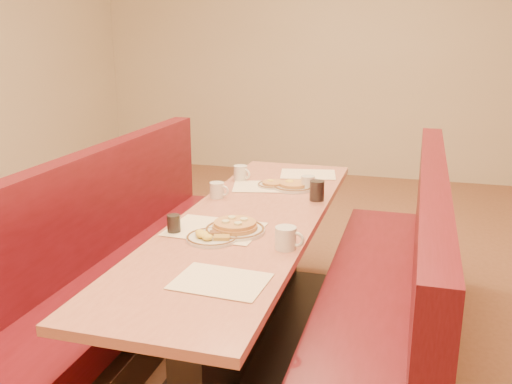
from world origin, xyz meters
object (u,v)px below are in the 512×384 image
(booth_left, at_px, (125,271))
(coffee_mug_d, at_px, (241,173))
(coffee_mug_b, at_px, (218,190))
(coffee_mug_c, at_px, (308,183))
(booth_right, at_px, (390,305))
(pancake_plate, at_px, (235,228))
(coffee_mug_a, at_px, (287,238))
(soda_tumbler_near, at_px, (174,224))
(soda_tumbler_mid, at_px, (317,191))
(eggs_plate, at_px, (211,237))
(diner_table, at_px, (249,285))

(booth_left, xyz_separation_m, coffee_mug_d, (0.47, 0.71, 0.44))
(coffee_mug_b, bearing_deg, coffee_mug_c, 39.53)
(booth_right, xyz_separation_m, coffee_mug_c, (-0.54, 0.60, 0.43))
(pancake_plate, bearing_deg, coffee_mug_a, -26.15)
(booth_left, xyz_separation_m, booth_right, (1.46, 0.00, 0.00))
(coffee_mug_a, distance_m, coffee_mug_b, 0.87)
(booth_left, bearing_deg, coffee_mug_b, 33.22)
(pancake_plate, xyz_separation_m, soda_tumbler_near, (-0.28, -0.08, 0.02))
(pancake_plate, bearing_deg, soda_tumbler_mid, 66.00)
(booth_left, xyz_separation_m, coffee_mug_b, (0.46, 0.30, 0.43))
(eggs_plate, bearing_deg, coffee_mug_d, 100.34)
(coffee_mug_a, height_order, soda_tumbler_near, coffee_mug_a)
(soda_tumbler_mid, bearing_deg, booth_right, -41.71)
(pancake_plate, relative_size, soda_tumbler_near, 3.26)
(soda_tumbler_mid, bearing_deg, coffee_mug_d, 150.72)
(diner_table, distance_m, eggs_plate, 0.53)
(booth_right, height_order, coffee_mug_d, booth_right)
(pancake_plate, distance_m, coffee_mug_d, 0.97)
(booth_left, height_order, soda_tumbler_mid, booth_left)
(coffee_mug_d, height_order, soda_tumbler_mid, soda_tumbler_mid)
(coffee_mug_c, bearing_deg, coffee_mug_a, -96.50)
(booth_left, distance_m, coffee_mug_a, 1.17)
(coffee_mug_a, distance_m, coffee_mug_c, 0.97)
(eggs_plate, bearing_deg, soda_tumbler_mid, 64.98)
(booth_left, relative_size, coffee_mug_b, 21.31)
(coffee_mug_c, bearing_deg, pancake_plate, -115.03)
(diner_table, xyz_separation_m, coffee_mug_c, (0.19, 0.60, 0.42))
(coffee_mug_a, height_order, coffee_mug_c, coffee_mug_a)
(booth_left, relative_size, coffee_mug_c, 21.90)
(diner_table, relative_size, booth_left, 1.00)
(eggs_plate, relative_size, soda_tumbler_mid, 2.10)
(soda_tumbler_near, relative_size, soda_tumbler_mid, 0.77)
(pancake_plate, xyz_separation_m, coffee_mug_d, (-0.27, 0.93, 0.03))
(pancake_plate, xyz_separation_m, coffee_mug_a, (0.28, -0.14, 0.03))
(coffee_mug_c, bearing_deg, eggs_plate, -117.46)
(eggs_plate, bearing_deg, soda_tumbler_near, 168.32)
(diner_table, relative_size, coffee_mug_c, 21.90)
(booth_right, bearing_deg, coffee_mug_c, 131.91)
(diner_table, xyz_separation_m, soda_tumbler_near, (-0.28, -0.31, 0.42))
(soda_tumbler_mid, bearing_deg, eggs_plate, -115.02)
(diner_table, xyz_separation_m, booth_right, (0.73, 0.00, -0.01))
(coffee_mug_b, bearing_deg, booth_right, -9.68)
(diner_table, height_order, coffee_mug_c, coffee_mug_c)
(coffee_mug_a, distance_m, soda_tumbler_mid, 0.77)
(coffee_mug_b, distance_m, coffee_mug_d, 0.41)
(booth_right, relative_size, soda_tumbler_near, 28.42)
(coffee_mug_a, xyz_separation_m, soda_tumbler_near, (-0.56, 0.06, -0.01))
(coffee_mug_a, xyz_separation_m, coffee_mug_b, (-0.56, 0.66, -0.01))
(eggs_plate, bearing_deg, coffee_mug_c, 74.41)
(pancake_plate, bearing_deg, diner_table, 90.04)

